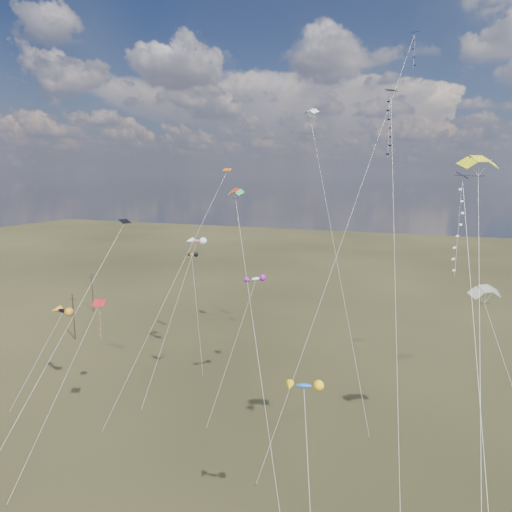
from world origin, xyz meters
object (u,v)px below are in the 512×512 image
(diamond_black_high, at_px, (390,145))
(utility_pole_near, at_px, (74,316))
(utility_pole_far, at_px, (93,293))
(novelty_black_orange, at_px, (62,311))
(parafoil_yellow, at_px, (480,161))

(diamond_black_high, bearing_deg, utility_pole_near, 163.26)
(utility_pole_near, distance_m, utility_pole_far, 16.12)
(utility_pole_near, xyz_separation_m, novelty_black_orange, (13.36, -15.81, 6.95))
(utility_pole_near, xyz_separation_m, parafoil_yellow, (58.70, -24.00, 24.74))
(utility_pole_far, height_order, novelty_black_orange, novelty_black_orange)
(utility_pole_near, xyz_separation_m, utility_pole_far, (-8.00, 14.00, 0.00))
(diamond_black_high, bearing_deg, parafoil_yellow, -51.61)
(parafoil_yellow, bearing_deg, utility_pole_far, 150.33)
(diamond_black_high, xyz_separation_m, parafoil_yellow, (6.60, -8.33, -1.63))
(utility_pole_near, relative_size, novelty_black_orange, 0.69)
(utility_pole_far, height_order, diamond_black_high, diamond_black_high)
(utility_pole_far, xyz_separation_m, novelty_black_orange, (21.36, -29.81, 6.95))
(novelty_black_orange, bearing_deg, utility_pole_near, 130.19)
(parafoil_yellow, bearing_deg, novelty_black_orange, 169.77)
(diamond_black_high, height_order, parafoil_yellow, diamond_black_high)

